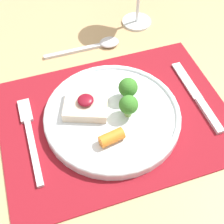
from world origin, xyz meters
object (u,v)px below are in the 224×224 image
object	(u,v)px
dinner_plate	(111,113)
fork	(30,133)
spoon	(100,45)
knife	(199,100)

from	to	relation	value
dinner_plate	fork	size ratio (longest dim) A/B	1.34
dinner_plate	fork	bearing A→B (deg)	175.44
spoon	dinner_plate	bearing A→B (deg)	-104.98
dinner_plate	knife	distance (m)	0.19
dinner_plate	knife	world-z (taller)	dinner_plate
fork	knife	world-z (taller)	knife
dinner_plate	spoon	xyz separation A→B (m)	(0.04, 0.22, -0.01)
fork	spoon	size ratio (longest dim) A/B	1.09
fork	spoon	distance (m)	0.29
knife	spoon	size ratio (longest dim) A/B	1.09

